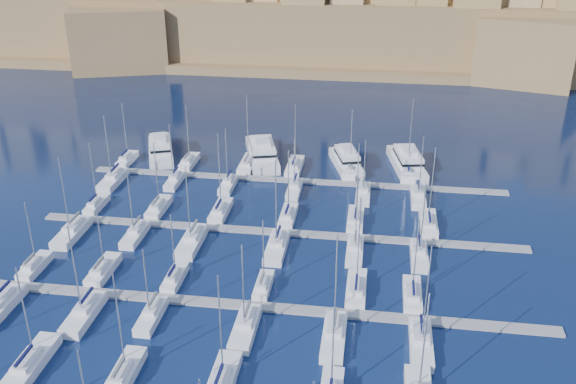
% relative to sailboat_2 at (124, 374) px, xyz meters
% --- Properties ---
extents(ground, '(600.00, 600.00, 0.00)m').
position_rel_sailboat_2_xyz_m(ground, '(12.49, 28.66, -0.75)').
color(ground, black).
rests_on(ground, ground).
extents(pontoon_mid_near, '(84.00, 2.00, 0.40)m').
position_rel_sailboat_2_xyz_m(pontoon_mid_near, '(12.49, 16.66, -0.55)').
color(pontoon_mid_near, slate).
rests_on(pontoon_mid_near, ground).
extents(pontoon_mid_far, '(84.00, 2.00, 0.40)m').
position_rel_sailboat_2_xyz_m(pontoon_mid_far, '(12.49, 38.66, -0.55)').
color(pontoon_mid_far, slate).
rests_on(pontoon_mid_far, ground).
extents(pontoon_far, '(84.00, 2.00, 0.40)m').
position_rel_sailboat_2_xyz_m(pontoon_far, '(12.49, 60.66, -0.55)').
color(pontoon_far, slate).
rests_on(pontoon_far, ground).
extents(sailboat_1, '(2.96, 9.87, 14.19)m').
position_rel_sailboat_2_xyz_m(sailboat_1, '(-12.04, 0.47, 0.00)').
color(sailboat_1, silver).
rests_on(sailboat_1, ground).
extents(sailboat_2, '(2.67, 8.91, 14.75)m').
position_rel_sailboat_2_xyz_m(sailboat_2, '(0.00, 0.00, 0.00)').
color(sailboat_2, silver).
rests_on(sailboat_2, ground).
extents(sailboat_3, '(2.91, 9.71, 15.39)m').
position_rel_sailboat_2_xyz_m(sailboat_3, '(11.95, 0.39, 0.01)').
color(sailboat_3, silver).
rests_on(sailboat_3, ground).
extents(sailboat_12, '(2.36, 7.86, 11.74)m').
position_rel_sailboat_2_xyz_m(sailboat_12, '(-22.82, 21.48, -0.04)').
color(sailboat_12, silver).
rests_on(sailboat_12, ground).
extents(sailboat_13, '(2.64, 8.79, 11.82)m').
position_rel_sailboat_2_xyz_m(sailboat_13, '(-11.90, 21.94, -0.03)').
color(sailboat_13, silver).
rests_on(sailboat_13, ground).
extents(sailboat_14, '(2.28, 7.61, 11.46)m').
position_rel_sailboat_2_xyz_m(sailboat_14, '(-0.36, 21.36, -0.04)').
color(sailboat_14, silver).
rests_on(sailboat_14, ground).
extents(sailboat_15, '(2.19, 7.29, 11.60)m').
position_rel_sailboat_2_xyz_m(sailboat_15, '(13.18, 21.21, -0.04)').
color(sailboat_15, silver).
rests_on(sailboat_15, ground).
extents(sailboat_16, '(2.83, 9.43, 15.51)m').
position_rel_sailboat_2_xyz_m(sailboat_16, '(26.73, 22.26, 0.01)').
color(sailboat_16, silver).
rests_on(sailboat_16, ground).
extents(sailboat_17, '(2.60, 8.66, 12.90)m').
position_rel_sailboat_2_xyz_m(sailboat_17, '(34.78, 21.88, -0.02)').
color(sailboat_17, silver).
rests_on(sailboat_17, ground).
extents(sailboat_19, '(2.92, 9.72, 14.94)m').
position_rel_sailboat_2_xyz_m(sailboat_19, '(-9.97, 10.92, 0.01)').
color(sailboat_19, silver).
rests_on(sailboat_19, ground).
extents(sailboat_20, '(2.40, 7.99, 11.68)m').
position_rel_sailboat_2_xyz_m(sailboat_20, '(-0.70, 11.77, -0.04)').
color(sailboat_20, silver).
rests_on(sailboat_20, ground).
extents(sailboat_21, '(2.87, 9.55, 13.97)m').
position_rel_sailboat_2_xyz_m(sailboat_21, '(12.59, 11.00, -0.00)').
color(sailboat_21, silver).
rests_on(sailboat_21, ground).
extents(sailboat_22, '(2.96, 9.85, 16.33)m').
position_rel_sailboat_2_xyz_m(sailboat_22, '(24.39, 10.85, 0.02)').
color(sailboat_22, silver).
rests_on(sailboat_22, ground).
extents(sailboat_23, '(2.88, 9.60, 15.58)m').
position_rel_sailboat_2_xyz_m(sailboat_23, '(35.52, 10.98, 0.01)').
color(sailboat_23, silver).
rests_on(sailboat_23, ground).
extents(sailboat_24, '(2.23, 7.43, 12.97)m').
position_rel_sailboat_2_xyz_m(sailboat_24, '(-22.24, 43.28, -0.02)').
color(sailboat_24, silver).
rests_on(sailboat_24, ground).
extents(sailboat_25, '(2.62, 8.72, 13.55)m').
position_rel_sailboat_2_xyz_m(sailboat_25, '(-10.46, 43.91, -0.01)').
color(sailboat_25, silver).
rests_on(sailboat_25, ground).
extents(sailboat_26, '(2.73, 9.10, 15.76)m').
position_rel_sailboat_2_xyz_m(sailboat_26, '(1.16, 44.09, 0.01)').
color(sailboat_26, silver).
rests_on(sailboat_26, ground).
extents(sailboat_27, '(2.61, 8.69, 13.38)m').
position_rel_sailboat_2_xyz_m(sailboat_27, '(13.58, 43.89, -0.01)').
color(sailboat_27, silver).
rests_on(sailboat_27, ground).
extents(sailboat_28, '(2.76, 9.21, 15.15)m').
position_rel_sailboat_2_xyz_m(sailboat_28, '(25.57, 44.15, 0.01)').
color(sailboat_28, silver).
rests_on(sailboat_28, ground).
extents(sailboat_29, '(2.92, 9.73, 15.10)m').
position_rel_sailboat_2_xyz_m(sailboat_29, '(38.24, 44.40, 0.01)').
color(sailboat_29, silver).
rests_on(sailboat_29, ground).
extents(sailboat_30, '(3.08, 10.26, 15.00)m').
position_rel_sailboat_2_xyz_m(sailboat_30, '(-21.95, 32.65, 0.01)').
color(sailboat_30, silver).
rests_on(sailboat_30, ground).
extents(sailboat_31, '(2.56, 8.53, 12.63)m').
position_rel_sailboat_2_xyz_m(sailboat_31, '(-11.04, 33.50, -0.02)').
color(sailboat_31, silver).
rests_on(sailboat_31, ground).
extents(sailboat_32, '(3.11, 10.37, 14.67)m').
position_rel_sailboat_2_xyz_m(sailboat_32, '(-0.91, 32.60, 0.01)').
color(sailboat_32, silver).
rests_on(sailboat_32, ground).
extents(sailboat_33, '(3.06, 10.18, 16.60)m').
position_rel_sailboat_2_xyz_m(sailboat_33, '(13.36, 32.69, 0.02)').
color(sailboat_33, silver).
rests_on(sailboat_33, ground).
extents(sailboat_34, '(2.63, 8.78, 14.08)m').
position_rel_sailboat_2_xyz_m(sailboat_34, '(25.99, 33.38, -0.01)').
color(sailboat_34, silver).
rests_on(sailboat_34, ground).
extents(sailboat_35, '(2.66, 8.88, 13.89)m').
position_rel_sailboat_2_xyz_m(sailboat_35, '(36.19, 33.33, -0.01)').
color(sailboat_35, silver).
rests_on(sailboat_35, ground).
extents(sailboat_36, '(2.40, 8.01, 13.51)m').
position_rel_sailboat_2_xyz_m(sailboat_36, '(-24.83, 65.56, -0.02)').
color(sailboat_36, silver).
rests_on(sailboat_36, ground).
extents(sailboat_37, '(2.64, 8.79, 13.51)m').
position_rel_sailboat_2_xyz_m(sailboat_37, '(-11.12, 65.94, -0.01)').
color(sailboat_37, silver).
rests_on(sailboat_37, ground).
extents(sailboat_38, '(2.99, 9.96, 15.98)m').
position_rel_sailboat_2_xyz_m(sailboat_38, '(1.68, 66.52, 0.02)').
color(sailboat_38, silver).
rests_on(sailboat_38, ground).
extents(sailboat_39, '(3.03, 10.11, 14.63)m').
position_rel_sailboat_2_xyz_m(sailboat_39, '(11.70, 66.59, 0.01)').
color(sailboat_39, silver).
rests_on(sailboat_39, ground).
extents(sailboat_40, '(2.74, 9.13, 14.13)m').
position_rel_sailboat_2_xyz_m(sailboat_40, '(23.32, 66.11, -0.00)').
color(sailboat_40, silver).
rests_on(sailboat_40, ground).
extents(sailboat_41, '(2.94, 9.81, 16.66)m').
position_rel_sailboat_2_xyz_m(sailboat_41, '(35.19, 66.44, 0.02)').
color(sailboat_41, silver).
rests_on(sailboat_41, ground).
extents(sailboat_42, '(3.07, 10.25, 14.76)m').
position_rel_sailboat_2_xyz_m(sailboat_42, '(-23.60, 54.66, 0.01)').
color(sailboat_42, silver).
rests_on(sailboat_42, ground).
extents(sailboat_43, '(2.28, 7.61, 13.06)m').
position_rel_sailboat_2_xyz_m(sailboat_43, '(-11.20, 55.95, -0.02)').
color(sailboat_43, silver).
rests_on(sailboat_43, ground).
extents(sailboat_44, '(2.41, 8.05, 12.90)m').
position_rel_sailboat_2_xyz_m(sailboat_44, '(-0.12, 55.74, -0.02)').
color(sailboat_44, silver).
rests_on(sailboat_44, ground).
extents(sailboat_45, '(2.52, 8.41, 11.51)m').
position_rel_sailboat_2_xyz_m(sailboat_45, '(13.18, 55.56, -0.03)').
color(sailboat_45, silver).
rests_on(sailboat_45, ground).
extents(sailboat_46, '(2.68, 8.93, 12.24)m').
position_rel_sailboat_2_xyz_m(sailboat_46, '(26.50, 55.31, -0.02)').
color(sailboat_46, silver).
rests_on(sailboat_46, ground).
extents(sailboat_47, '(2.71, 9.04, 13.44)m').
position_rel_sailboat_2_xyz_m(sailboat_47, '(36.90, 55.25, -0.01)').
color(sailboat_47, silver).
rests_on(sailboat_47, ground).
extents(motor_yacht_a, '(10.37, 17.39, 5.25)m').
position_rel_sailboat_2_xyz_m(motor_yacht_a, '(-18.78, 70.19, 0.98)').
color(motor_yacht_a, silver).
rests_on(motor_yacht_a, ground).
extents(motor_yacht_b, '(10.87, 20.10, 5.25)m').
position_rel_sailboat_2_xyz_m(motor_yacht_b, '(3.90, 71.42, 0.98)').
color(motor_yacht_b, silver).
rests_on(motor_yacht_b, ground).
extents(motor_yacht_c, '(8.49, 15.45, 5.25)m').
position_rel_sailboat_2_xyz_m(motor_yacht_c, '(22.43, 69.28, 0.98)').
color(motor_yacht_c, silver).
rests_on(motor_yacht_c, ground).
extents(motor_yacht_d, '(8.54, 18.31, 5.25)m').
position_rel_sailboat_2_xyz_m(motor_yacht_d, '(35.16, 70.63, 0.98)').
color(motor_yacht_d, silver).
rests_on(motor_yacht_d, ground).
extents(fortified_city, '(460.00, 108.95, 59.52)m').
position_rel_sailboat_2_xyz_m(fortified_city, '(12.30, 183.92, 13.99)').
color(fortified_city, brown).
rests_on(fortified_city, ground).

